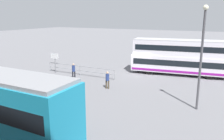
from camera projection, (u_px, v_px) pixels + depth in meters
ground_plane at (140, 73)px, 26.73m from camera, size 160.00×160.00×0.00m
double_decker_bus at (181, 57)px, 25.45m from camera, size 11.17×3.96×3.93m
pedestrian_near_railing at (74, 70)px, 24.01m from camera, size 0.42×0.42×1.65m
pedestrian_crossing at (107, 79)px, 20.77m from camera, size 0.36×0.35×1.59m
pedestrian_railing at (80, 69)px, 25.48m from camera, size 8.73×0.10×1.08m
info_sign at (55, 59)px, 26.32m from camera, size 1.19×0.21×2.38m
street_lamp at (202, 51)px, 15.41m from camera, size 0.36×0.36×7.19m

